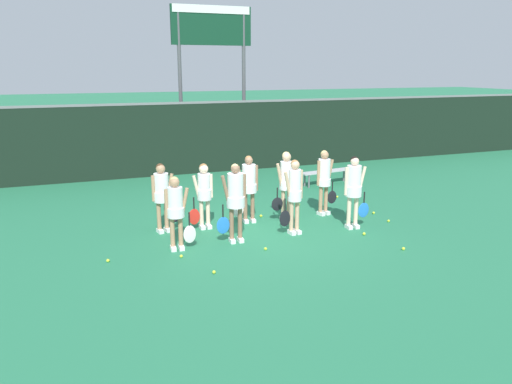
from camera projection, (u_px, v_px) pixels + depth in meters
ground_plane at (258, 230)px, 12.08m from camera, size 140.00×140.00×0.00m
fence_windscreen at (189, 138)px, 18.11m from camera, size 60.00×0.08×2.63m
scoreboard at (212, 44)px, 18.86m from camera, size 3.10×0.15×6.06m
bench_courtside at (327, 172)px, 16.67m from camera, size 2.01×0.62×0.47m
player_0 at (176, 207)px, 10.56m from camera, size 0.64×0.37×1.61m
player_1 at (235, 196)px, 11.01m from camera, size 0.69×0.41×1.79m
player_2 at (294, 191)px, 11.56m from camera, size 0.60×0.33×1.77m
player_3 at (354, 186)px, 11.98m from camera, size 0.68×0.39×1.78m
player_4 at (162, 192)px, 11.70m from camera, size 0.68×0.39×1.66m
player_5 at (204, 191)px, 11.98m from camera, size 0.63×0.34×1.61m
player_6 at (249, 183)px, 12.45m from camera, size 0.68×0.39×1.71m
player_7 at (286, 180)px, 12.62m from camera, size 0.64×0.36×1.78m
player_8 at (324, 177)px, 13.10m from camera, size 0.64×0.37×1.73m
tennis_ball_0 at (261, 216)px, 13.09m from camera, size 0.07×0.07×0.07m
tennis_ball_1 at (187, 232)px, 11.83m from camera, size 0.07×0.07×0.07m
tennis_ball_2 at (108, 261)px, 10.07m from camera, size 0.07×0.07×0.07m
tennis_ball_3 at (299, 205)px, 14.18m from camera, size 0.07×0.07×0.07m
tennis_ball_4 at (389, 221)px, 12.67m from camera, size 0.06×0.06×0.06m
tennis_ball_5 at (364, 234)px, 11.68m from camera, size 0.07×0.07×0.07m
tennis_ball_6 at (403, 249)px, 10.73m from camera, size 0.07×0.07×0.07m
tennis_ball_7 at (266, 249)px, 10.73m from camera, size 0.06×0.06×0.06m
tennis_ball_8 at (374, 213)px, 13.37m from camera, size 0.07×0.07×0.07m
tennis_ball_9 at (337, 197)px, 15.03m from camera, size 0.07×0.07×0.07m
tennis_ball_10 at (214, 272)px, 9.51m from camera, size 0.07×0.07×0.07m
tennis_ball_11 at (181, 256)px, 10.31m from camera, size 0.07×0.07×0.07m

